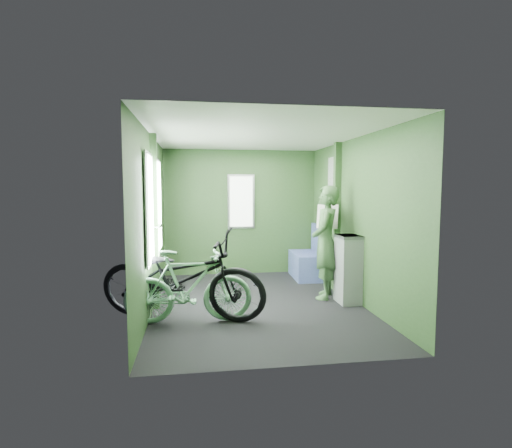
{
  "coord_description": "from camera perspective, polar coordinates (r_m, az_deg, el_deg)",
  "views": [
    {
      "loc": [
        -0.81,
        -5.37,
        1.6
      ],
      "look_at": [
        0.0,
        0.1,
        1.1
      ],
      "focal_mm": 28.0,
      "sensor_mm": 36.0,
      "label": 1
    }
  ],
  "objects": [
    {
      "name": "room",
      "position": [
        5.46,
        -0.29,
        3.45
      ],
      "size": [
        4.0,
        4.02,
        2.31
      ],
      "color": "black",
      "rests_on": "ground"
    },
    {
      "name": "bicycle_black",
      "position": [
        5.04,
        -10.53,
        -13.44
      ],
      "size": [
        2.24,
        1.52,
        1.2
      ],
      "primitive_type": "imported",
      "rotation": [
        0.0,
        -0.19,
        1.25
      ],
      "color": "black",
      "rests_on": "ground"
    },
    {
      "name": "bicycle_mint",
      "position": [
        4.91,
        -9.52,
        -13.89
      ],
      "size": [
        1.5,
        0.54,
        0.94
      ],
      "primitive_type": "imported",
      "rotation": [
        0.0,
        -0.12,
        1.56
      ],
      "color": "#7AB88F",
      "rests_on": "ground"
    },
    {
      "name": "passenger",
      "position": [
        5.87,
        9.9,
        -2.55
      ],
      "size": [
        0.6,
        0.78,
        1.63
      ],
      "rotation": [
        0.0,
        0.0,
        -1.97
      ],
      "color": "#3B5F34",
      "rests_on": "ground"
    },
    {
      "name": "waste_box",
      "position": [
        5.73,
        13.02,
        -6.29
      ],
      "size": [
        0.28,
        0.39,
        0.95
      ],
      "primitive_type": "cube",
      "color": "gray",
      "rests_on": "ground"
    },
    {
      "name": "bench_seat",
      "position": [
        7.21,
        7.48,
        -5.43
      ],
      "size": [
        0.53,
        0.91,
        0.95
      ],
      "rotation": [
        0.0,
        0.0,
        -0.03
      ],
      "color": "navy",
      "rests_on": "ground"
    }
  ]
}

